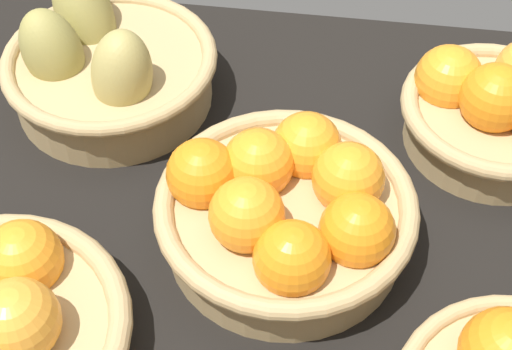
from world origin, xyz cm
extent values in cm
cube|color=black|center=(0.00, 0.00, 1.50)|extent=(84.00, 72.00, 3.00)
cylinder|color=tan|center=(-22.44, -15.52, 5.55)|extent=(18.91, 18.91, 5.11)
torus|color=tan|center=(-22.44, -15.52, 8.11)|extent=(20.86, 20.86, 1.95)
sphere|color=orange|center=(-21.53, -14.40, 10.50)|extent=(7.46, 7.46, 7.46)
sphere|color=orange|center=(-17.04, -18.14, 9.36)|extent=(7.46, 7.46, 7.46)
cylinder|color=tan|center=(20.72, -16.72, 5.95)|extent=(22.71, 22.71, 5.90)
torus|color=tan|center=(20.72, -16.72, 8.90)|extent=(24.48, 24.48, 1.76)
ellipsoid|color=#9E934C|center=(25.01, -22.42, 10.55)|extent=(12.65, 13.07, 14.13)
ellipsoid|color=tan|center=(17.91, -12.48, 10.66)|extent=(9.56, 10.49, 11.39)
ellipsoid|color=#9E934C|center=(26.61, -15.34, 10.43)|extent=(11.29, 10.18, 11.65)
cylinder|color=tan|center=(-1.44, 1.36, 5.76)|extent=(23.38, 23.38, 5.52)
torus|color=tan|center=(-1.44, 1.36, 8.52)|extent=(25.40, 25.40, 2.02)
sphere|color=orange|center=(-7.04, -1.26, 10.32)|extent=(7.04, 7.04, 7.04)
sphere|color=orange|center=(-2.73, 8.35, 9.73)|extent=(7.04, 7.04, 7.04)
sphere|color=orange|center=(1.81, 4.86, 10.76)|extent=(7.04, 7.04, 7.04)
sphere|color=orange|center=(6.84, 0.03, 10.12)|extent=(7.04, 7.04, 7.04)
sphere|color=orange|center=(-2.70, -5.37, 9.80)|extent=(7.04, 7.04, 7.04)
sphere|color=orange|center=(-8.22, 4.60, 9.87)|extent=(7.04, 7.04, 7.04)
sphere|color=orange|center=(1.71, -2.00, 10.23)|extent=(7.04, 7.04, 7.04)
sphere|color=#F49E33|center=(19.20, 17.59, 9.42)|extent=(7.37, 7.37, 7.37)
sphere|color=orange|center=(21.37, 10.77, 8.25)|extent=(7.37, 7.37, 7.37)
camera|label=1|loc=(-5.11, 48.00, 65.47)|focal=54.30mm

